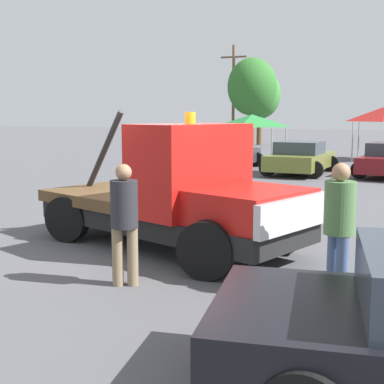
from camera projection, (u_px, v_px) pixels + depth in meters
The scene contains 10 objects.
ground_plane at pixel (167, 247), 9.88m from camera, with size 160.00×160.00×0.00m, color #545459.
tow_truck at pixel (180, 198), 9.52m from camera, with size 5.73×3.65×2.51m.
person_near_truck at pixel (339, 221), 6.94m from camera, with size 0.40×0.40×1.81m.
person_at_hood at pixel (124, 216), 7.50m from camera, with size 0.39×0.39×1.74m.
parked_car_charcoal at pixel (228, 155), 23.79m from camera, with size 2.60×4.45×1.34m.
parked_car_olive at pixel (300, 158), 21.82m from camera, with size 2.69×4.34×1.34m.
canopy_tent_green at pixel (252, 121), 29.49m from camera, with size 3.20×3.20×2.43m.
tree_left at pixel (252, 87), 40.31m from camera, with size 3.73×3.73×6.66m.
tree_center at pixel (260, 95), 42.46m from camera, with size 3.31×3.31×5.92m.
utility_pole at pixel (233, 92), 43.96m from camera, with size 2.20×0.24×8.03m.
Camera 1 is at (4.20, -8.68, 2.42)m, focal length 50.00 mm.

